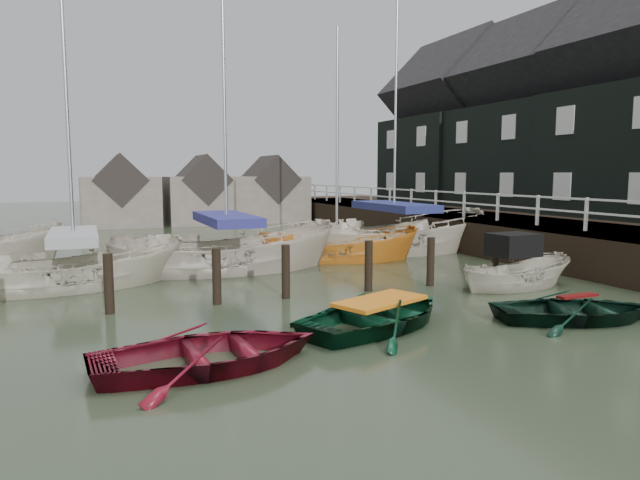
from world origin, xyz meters
name	(u,v)px	position (x,y,z in m)	size (l,w,h in m)	color
ground	(382,321)	(0.00, 0.00, 0.00)	(120.00, 120.00, 0.00)	#2A3521
pier	(463,230)	(9.48, 10.00, 0.71)	(3.04, 32.00, 2.70)	black
land_strip	(558,241)	(15.00, 10.00, 0.00)	(14.00, 38.00, 1.50)	black
quay_houses	(587,118)	(14.99, 8.66, 5.68)	(6.52, 28.14, 10.01)	black
mooring_pilings	(289,279)	(-1.11, 3.00, 0.50)	(13.72, 0.22, 1.80)	black
far_sheds	(200,195)	(0.83, 26.00, 1.86)	(14.00, 4.08, 4.39)	#665B51
rowboat_red	(210,367)	(-4.09, -1.54, 0.00)	(2.76, 3.86, 0.80)	maroon
rowboat_green	(380,327)	(-0.28, -0.42, 0.00)	(2.83, 3.96, 0.82)	black
rowboat_dkgreen	(576,320)	(4.01, -1.56, 0.00)	(2.59, 3.63, 0.75)	black
motorboat	(516,283)	(5.32, 1.85, 0.12)	(3.85, 1.67, 2.25)	beige
sailboat_a	(76,285)	(-6.28, 6.61, 0.07)	(6.62, 3.46, 11.90)	beige
sailboat_b	(227,269)	(-1.63, 7.75, 0.06)	(7.66, 3.15, 11.02)	beige
sailboat_c	(337,260)	(2.66, 8.44, 0.01)	(6.46, 4.25, 9.59)	orange
sailboat_d	(394,251)	(5.64, 9.41, 0.06)	(8.50, 3.72, 11.94)	beige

